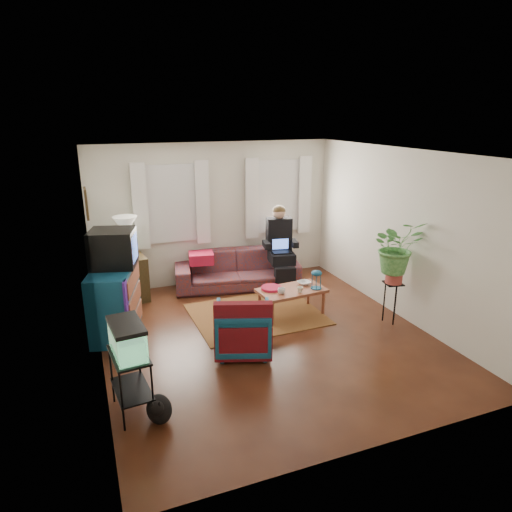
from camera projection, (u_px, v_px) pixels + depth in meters
name	position (u px, v px, depth m)	size (l,w,h in m)	color
floor	(266.00, 336.00, 6.60)	(4.50, 5.00, 0.01)	#4F2B14
ceiling	(267.00, 153.00, 5.82)	(4.50, 5.00, 0.01)	white
wall_back	(215.00, 214.00, 8.43)	(4.50, 0.01, 2.60)	silver
wall_front	(376.00, 327.00, 3.99)	(4.50, 0.01, 2.60)	silver
wall_left	(92.00, 270.00, 5.43)	(0.01, 5.00, 2.60)	silver
wall_right	(402.00, 235.00, 6.99)	(0.01, 5.00, 2.60)	silver
window_left	(171.00, 204.00, 8.06)	(1.08, 0.04, 1.38)	white
window_right	(277.00, 196.00, 8.77)	(1.08, 0.04, 1.38)	white
curtains_left	(172.00, 205.00, 7.99)	(1.36, 0.06, 1.50)	white
curtains_right	(279.00, 197.00, 8.70)	(1.36, 0.06, 1.50)	white
picture_frame	(87.00, 203.00, 6.00)	(0.04, 0.32, 0.40)	#3D2616
area_rug	(256.00, 314.00, 7.30)	(2.00, 1.60, 0.01)	brown
sofa	(237.00, 263.00, 8.38)	(2.25, 0.89, 0.88)	brown
seated_person	(280.00, 249.00, 8.45)	(0.56, 0.69, 1.34)	black
side_table	(130.00, 279.00, 7.76)	(0.53, 0.53, 0.77)	#422218
table_lamp	(126.00, 238.00, 7.54)	(0.40, 0.40, 0.71)	white
dresser	(115.00, 301.00, 6.56)	(0.55, 1.11, 0.99)	#115968
crt_tv	(113.00, 248.00, 6.44)	(0.61, 0.55, 0.53)	black
aquarium_stand	(131.00, 383.00, 4.84)	(0.35, 0.62, 0.69)	black
aquarium	(127.00, 338.00, 4.68)	(0.31, 0.57, 0.37)	#7FD899
black_cat	(159.00, 406.00, 4.74)	(0.26, 0.40, 0.34)	black
armchair	(243.00, 326.00, 6.08)	(0.72, 0.67, 0.74)	#104D60
serape_throw	(243.00, 326.00, 5.76)	(0.74, 0.17, 0.61)	#9E0A0A
coffee_table	(291.00, 302.00, 7.25)	(1.05, 0.57, 0.43)	brown
cup_a	(281.00, 291.00, 6.99)	(0.12, 0.12, 0.09)	white
cup_b	(300.00, 290.00, 7.04)	(0.10, 0.10, 0.09)	beige
bowl	(304.00, 283.00, 7.37)	(0.21, 0.21, 0.05)	white
snack_tray	(271.00, 288.00, 7.18)	(0.32, 0.32, 0.04)	#B21414
birdcage	(316.00, 279.00, 7.16)	(0.17, 0.17, 0.30)	#115B6B
plant_stand	(391.00, 302.00, 6.96)	(0.27, 0.27, 0.64)	black
potted_plant	(396.00, 255.00, 6.73)	(0.73, 0.63, 0.81)	#599947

